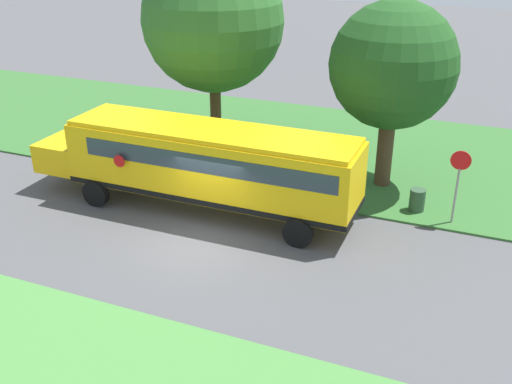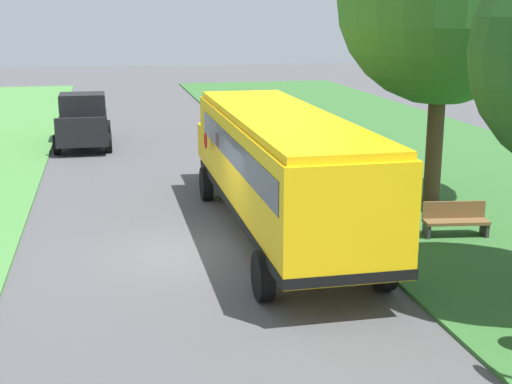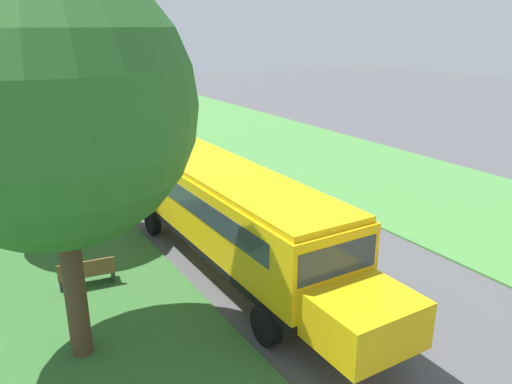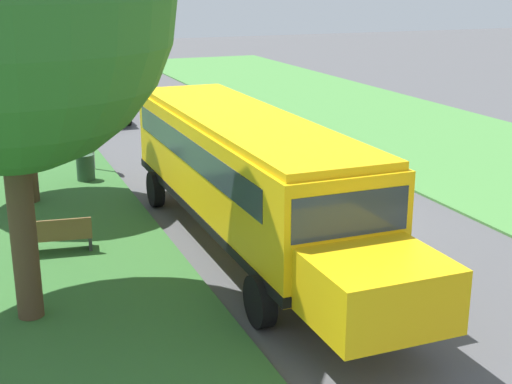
{
  "view_description": "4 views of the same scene",
  "coord_description": "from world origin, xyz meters",
  "px_view_note": "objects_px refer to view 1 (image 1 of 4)",
  "views": [
    {
      "loc": [
        15.14,
        8.34,
        9.92
      ],
      "look_at": [
        -2.34,
        1.17,
        1.06
      ],
      "focal_mm": 42.0,
      "sensor_mm": 36.0,
      "label": 1
    },
    {
      "loc": [
        1.77,
        15.97,
        5.53
      ],
      "look_at": [
        -1.58,
        0.26,
        1.45
      ],
      "focal_mm": 50.0,
      "sensor_mm": 36.0,
      "label": 2
    },
    {
      "loc": [
        -9.2,
        -13.49,
        7.4
      ],
      "look_at": [
        -0.13,
        1.49,
        1.51
      ],
      "focal_mm": 35.0,
      "sensor_mm": 36.0,
      "label": 3
    },
    {
      "loc": [
        -8.14,
        -15.86,
        6.23
      ],
      "look_at": [
        -1.99,
        -0.5,
        1.25
      ],
      "focal_mm": 50.0,
      "sensor_mm": 36.0,
      "label": 4
    }
  ],
  "objects_px": {
    "stop_sign": "(458,179)",
    "oak_tree_beside_bus": "(211,23)",
    "school_bus": "(204,161)",
    "oak_tree_roadside_mid": "(389,67)",
    "trash_bin": "(417,201)",
    "park_bench": "(276,161)"
  },
  "relations": [
    {
      "from": "oak_tree_beside_bus",
      "to": "stop_sign",
      "type": "height_order",
      "value": "oak_tree_beside_bus"
    },
    {
      "from": "oak_tree_beside_bus",
      "to": "park_bench",
      "type": "distance_m",
      "value": 6.27
    },
    {
      "from": "school_bus",
      "to": "trash_bin",
      "type": "relative_size",
      "value": 13.8
    },
    {
      "from": "oak_tree_beside_bus",
      "to": "trash_bin",
      "type": "distance_m",
      "value": 10.96
    },
    {
      "from": "park_bench",
      "to": "oak_tree_roadside_mid",
      "type": "bearing_deg",
      "value": 94.32
    },
    {
      "from": "oak_tree_roadside_mid",
      "to": "stop_sign",
      "type": "height_order",
      "value": "oak_tree_roadside_mid"
    },
    {
      "from": "school_bus",
      "to": "park_bench",
      "type": "height_order",
      "value": "school_bus"
    },
    {
      "from": "school_bus",
      "to": "oak_tree_roadside_mid",
      "type": "relative_size",
      "value": 1.73
    },
    {
      "from": "stop_sign",
      "to": "trash_bin",
      "type": "relative_size",
      "value": 3.04
    },
    {
      "from": "school_bus",
      "to": "oak_tree_beside_bus",
      "type": "xyz_separation_m",
      "value": [
        -5.08,
        -2.11,
        3.86
      ]
    },
    {
      "from": "stop_sign",
      "to": "oak_tree_beside_bus",
      "type": "bearing_deg",
      "value": -105.02
    },
    {
      "from": "school_bus",
      "to": "oak_tree_beside_bus",
      "type": "bearing_deg",
      "value": -157.47
    },
    {
      "from": "oak_tree_beside_bus",
      "to": "stop_sign",
      "type": "distance_m",
      "value": 11.66
    },
    {
      "from": "park_bench",
      "to": "school_bus",
      "type": "bearing_deg",
      "value": -14.72
    },
    {
      "from": "park_bench",
      "to": "trash_bin",
      "type": "bearing_deg",
      "value": 75.19
    },
    {
      "from": "stop_sign",
      "to": "oak_tree_roadside_mid",
      "type": "bearing_deg",
      "value": -127.79
    },
    {
      "from": "oak_tree_beside_bus",
      "to": "oak_tree_roadside_mid",
      "type": "bearing_deg",
      "value": 86.53
    },
    {
      "from": "park_bench",
      "to": "oak_tree_beside_bus",
      "type": "bearing_deg",
      "value": -103.47
    },
    {
      "from": "oak_tree_roadside_mid",
      "to": "trash_bin",
      "type": "bearing_deg",
      "value": 42.84
    },
    {
      "from": "park_bench",
      "to": "trash_bin",
      "type": "relative_size",
      "value": 1.84
    },
    {
      "from": "oak_tree_beside_bus",
      "to": "school_bus",
      "type": "bearing_deg",
      "value": 22.53
    },
    {
      "from": "oak_tree_roadside_mid",
      "to": "trash_bin",
      "type": "distance_m",
      "value": 5.02
    }
  ]
}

